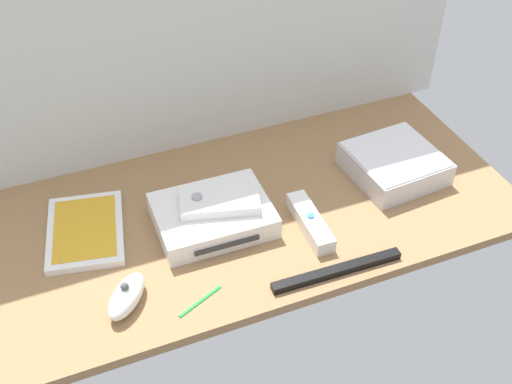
# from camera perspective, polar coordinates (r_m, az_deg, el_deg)

# --- Properties ---
(ground_plane) EXTENTS (1.00, 0.48, 0.02)m
(ground_plane) POSITION_cam_1_polar(r_m,az_deg,el_deg) (1.25, 0.00, -1.74)
(ground_plane) COLOR #936D47
(ground_plane) RESTS_ON ground
(game_console) EXTENTS (0.21, 0.17, 0.04)m
(game_console) POSITION_cam_1_polar(r_m,az_deg,el_deg) (1.19, -3.84, -2.10)
(game_console) COLOR white
(game_console) RESTS_ON ground_plane
(mini_computer) EXTENTS (0.18, 0.18, 0.05)m
(mini_computer) POSITION_cam_1_polar(r_m,az_deg,el_deg) (1.33, 12.12, 2.49)
(mini_computer) COLOR silver
(mini_computer) RESTS_ON ground_plane
(game_case) EXTENTS (0.17, 0.21, 0.02)m
(game_case) POSITION_cam_1_polar(r_m,az_deg,el_deg) (1.22, -14.85, -3.33)
(game_case) COLOR white
(game_case) RESTS_ON ground_plane
(remote_wand) EXTENTS (0.04, 0.15, 0.03)m
(remote_wand) POSITION_cam_1_polar(r_m,az_deg,el_deg) (1.19, 4.81, -2.68)
(remote_wand) COLOR white
(remote_wand) RESTS_ON ground_plane
(remote_nunchuk) EXTENTS (0.10, 0.11, 0.05)m
(remote_nunchuk) POSITION_cam_1_polar(r_m,az_deg,el_deg) (1.08, -11.38, -9.01)
(remote_nunchuk) COLOR white
(remote_nunchuk) RESTS_ON ground_plane
(remote_classic_pad) EXTENTS (0.16, 0.11, 0.02)m
(remote_classic_pad) POSITION_cam_1_polar(r_m,az_deg,el_deg) (1.18, -3.26, -0.74)
(remote_classic_pad) COLOR white
(remote_classic_pad) RESTS_ON game_console
(sensor_bar) EXTENTS (0.24, 0.03, 0.01)m
(sensor_bar) POSITION_cam_1_polar(r_m,az_deg,el_deg) (1.12, 7.18, -6.91)
(sensor_bar) COLOR black
(sensor_bar) RESTS_ON ground_plane
(stylus_pen) EXTENTS (0.09, 0.04, 0.01)m
(stylus_pen) POSITION_cam_1_polar(r_m,az_deg,el_deg) (1.08, -4.96, -9.52)
(stylus_pen) COLOR green
(stylus_pen) RESTS_ON ground_plane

